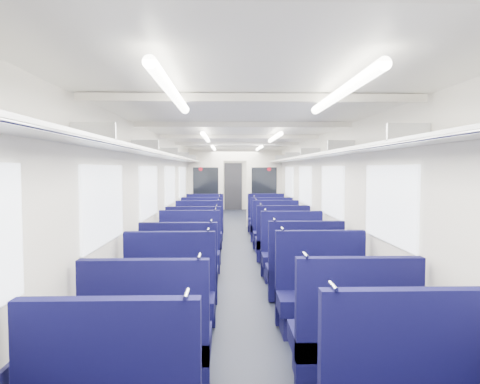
{
  "coord_description": "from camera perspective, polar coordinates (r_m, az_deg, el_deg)",
  "views": [
    {
      "loc": [
        -0.18,
        -9.31,
        1.77
      ],
      "look_at": [
        0.12,
        2.19,
        1.13
      ],
      "focal_mm": 31.91,
      "sensor_mm": 36.0,
      "label": 1
    }
  ],
  "objects": [
    {
      "name": "seat_6",
      "position": [
        4.76,
        -9.54,
        -14.31
      ],
      "size": [
        0.99,
        0.55,
        1.11
      ],
      "color": "#0D0C3E",
      "rests_on": "floor"
    },
    {
      "name": "wall_right",
      "position": [
        9.46,
        8.14,
        -0.45
      ],
      "size": [
        0.02,
        18.0,
        2.35
      ],
      "primitive_type": "cube",
      "color": "beige",
      "rests_on": "floor"
    },
    {
      "name": "floor",
      "position": [
        9.48,
        -0.37,
        -7.58
      ],
      "size": [
        2.8,
        18.0,
        0.01
      ],
      "primitive_type": "cube",
      "color": "black",
      "rests_on": "ground"
    },
    {
      "name": "seat_14",
      "position": [
        9.13,
        -5.57,
        -5.83
      ],
      "size": [
        0.99,
        0.55,
        1.11
      ],
      "color": "#0D0C3E",
      "rests_on": "floor"
    },
    {
      "name": "luggage_rack_left",
      "position": [
        9.37,
        -7.83,
        4.4
      ],
      "size": [
        0.36,
        17.4,
        0.18
      ],
      "color": "#B2B5BA",
      "rests_on": "wall_left"
    },
    {
      "name": "dado_right",
      "position": [
        9.55,
        8.01,
        -5.4
      ],
      "size": [
        0.03,
        17.9,
        0.7
      ],
      "primitive_type": "cube",
      "color": "#100F33",
      "rests_on": "floor"
    },
    {
      "name": "end_door",
      "position": [
        18.27,
        -0.92,
        0.76
      ],
      "size": [
        0.75,
        0.06,
        2.0
      ],
      "primitive_type": "cube",
      "color": "black",
      "rests_on": "floor"
    },
    {
      "name": "seat_11",
      "position": [
        6.91,
        7.04,
        -8.76
      ],
      "size": [
        0.99,
        0.55,
        1.11
      ],
      "color": "#0D0C3E",
      "rests_on": "floor"
    },
    {
      "name": "seat_13",
      "position": [
        8.2,
        5.66,
        -6.86
      ],
      "size": [
        0.99,
        0.55,
        1.11
      ],
      "color": "#0D0C3E",
      "rests_on": "floor"
    },
    {
      "name": "seat_16",
      "position": [
        10.44,
        -5.05,
        -4.69
      ],
      "size": [
        0.99,
        0.55,
        1.11
      ],
      "color": "#0D0C3E",
      "rests_on": "floor"
    },
    {
      "name": "wall_left",
      "position": [
        9.41,
        -8.93,
        -0.48
      ],
      "size": [
        0.02,
        18.0,
        2.35
      ],
      "primitive_type": "cube",
      "color": "beige",
      "rests_on": "floor"
    },
    {
      "name": "seat_9",
      "position": [
        5.92,
        8.56,
        -10.81
      ],
      "size": [
        0.99,
        0.55,
        1.11
      ],
      "color": "#0D0C3E",
      "rests_on": "floor"
    },
    {
      "name": "seat_15",
      "position": [
        9.2,
        4.87,
        -5.76
      ],
      "size": [
        0.99,
        0.55,
        1.11
      ],
      "color": "#0D0C3E",
      "rests_on": "floor"
    },
    {
      "name": "seat_8",
      "position": [
        5.77,
        -8.05,
        -11.18
      ],
      "size": [
        0.99,
        0.55,
        1.11
      ],
      "color": "#0D0C3E",
      "rests_on": "floor"
    },
    {
      "name": "bulkhead",
      "position": [
        12.81,
        -0.68,
        0.77
      ],
      "size": [
        2.8,
        0.1,
        2.35
      ],
      "color": "silver",
      "rests_on": "floor"
    },
    {
      "name": "seat_10",
      "position": [
        7.04,
        -6.82,
        -8.54
      ],
      "size": [
        0.99,
        0.55,
        1.11
      ],
      "color": "#0D0C3E",
      "rests_on": "floor"
    },
    {
      "name": "seat_19",
      "position": [
        11.61,
        3.53,
        -3.9
      ],
      "size": [
        0.99,
        0.55,
        1.11
      ],
      "color": "#0D0C3E",
      "rests_on": "floor"
    },
    {
      "name": "luggage_rack_right",
      "position": [
        9.42,
        7.05,
        4.4
      ],
      "size": [
        0.36,
        17.4,
        0.18
      ],
      "color": "#B2B5BA",
      "rests_on": "wall_right"
    },
    {
      "name": "ceiling_fittings",
      "position": [
        9.07,
        -0.34,
        6.47
      ],
      "size": [
        2.7,
        16.06,
        0.11
      ],
      "color": "silver",
      "rests_on": "ceiling"
    },
    {
      "name": "seat_17",
      "position": [
        10.33,
        4.16,
        -4.78
      ],
      "size": [
        0.99,
        0.55,
        1.11
      ],
      "color": "#0D0C3E",
      "rests_on": "floor"
    },
    {
      "name": "windows",
      "position": [
        8.86,
        -0.31,
        0.92
      ],
      "size": [
        2.78,
        15.6,
        0.75
      ],
      "color": "white",
      "rests_on": "wall_left"
    },
    {
      "name": "ceiling",
      "position": [
        9.33,
        -0.37,
        6.75
      ],
      "size": [
        2.8,
        18.0,
        0.01
      ],
      "primitive_type": "cube",
      "color": "white",
      "rests_on": "wall_left"
    },
    {
      "name": "wall_far",
      "position": [
        18.32,
        -0.93,
        1.31
      ],
      "size": [
        2.8,
        0.02,
        2.35
      ],
      "primitive_type": "cube",
      "color": "beige",
      "rests_on": "floor"
    },
    {
      "name": "seat_18",
      "position": [
        11.45,
        -4.74,
        -4.0
      ],
      "size": [
        0.99,
        0.55,
        1.11
      ],
      "color": "#0D0C3E",
      "rests_on": "floor"
    },
    {
      "name": "seat_12",
      "position": [
        7.98,
        -6.17,
        -7.15
      ],
      "size": [
        0.99,
        0.55,
        1.11
      ],
      "color": "#0D0C3E",
      "rests_on": "floor"
    },
    {
      "name": "dado_left",
      "position": [
        9.49,
        -8.8,
        -5.46
      ],
      "size": [
        0.03,
        17.9,
        0.7
      ],
      "primitive_type": "cube",
      "color": "#100F33",
      "rests_on": "floor"
    },
    {
      "name": "seat_5",
      "position": [
        3.8,
        14.88,
        -18.95
      ],
      "size": [
        0.99,
        0.55,
        1.11
      ],
      "color": "#0D0C3E",
      "rests_on": "floor"
    },
    {
      "name": "seat_7",
      "position": [
        4.85,
        10.94,
        -13.97
      ],
      "size": [
        0.99,
        0.55,
        1.11
      ],
      "color": "#0D0C3E",
      "rests_on": "floor"
    },
    {
      "name": "seat_4",
      "position": [
        3.7,
        -12.17,
        -19.59
      ],
      "size": [
        0.99,
        0.55,
        1.11
      ],
      "color": "#0D0C3E",
      "rests_on": "floor"
    }
  ]
}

